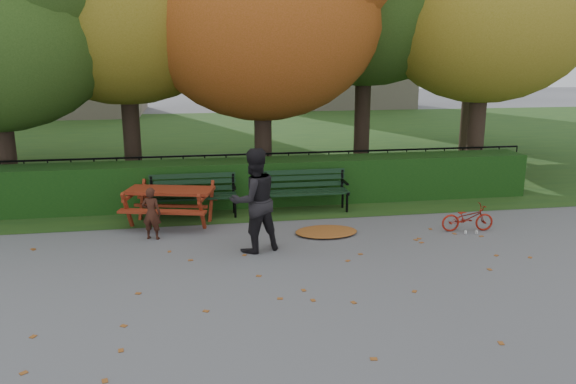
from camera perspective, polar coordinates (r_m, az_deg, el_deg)
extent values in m
plane|color=slate|center=(8.60, -0.48, -8.86)|extent=(90.00, 90.00, 0.00)
plane|color=#1C3D16|center=(22.11, -6.39, 5.15)|extent=(90.00, 90.00, 0.00)
cube|color=tan|center=(37.11, 4.95, 17.95)|extent=(9.00, 6.00, 12.00)
cube|color=black|center=(12.71, -3.78, 1.01)|extent=(13.00, 0.90, 1.00)
cube|color=black|center=(13.58, -4.11, 0.02)|extent=(14.00, 0.04, 0.04)
cube|color=black|center=(13.39, -4.18, 3.84)|extent=(14.00, 0.04, 0.04)
cylinder|color=black|center=(13.54, -16.88, 1.23)|extent=(0.03, 0.03, 1.00)
cylinder|color=black|center=(13.49, -4.14, 1.75)|extent=(0.03, 0.03, 1.00)
cylinder|color=black|center=(14.09, 8.10, 2.17)|extent=(0.03, 0.03, 1.00)
cylinder|color=black|center=(15.52, 20.51, 2.50)|extent=(0.03, 0.03, 1.00)
cylinder|color=#2F2019|center=(14.41, -26.81, 4.36)|extent=(0.44, 0.44, 2.62)
cylinder|color=#2F2019|center=(15.01, -15.65, 6.67)|extent=(0.44, 0.44, 3.15)
cylinder|color=#2F2019|center=(14.27, -2.56, 6.11)|extent=(0.44, 0.44, 2.80)
ellipsoid|color=#8E450A|center=(14.18, -2.69, 18.21)|extent=(6.00, 6.00, 5.40)
cylinder|color=#2F2019|center=(16.13, 7.56, 8.15)|extent=(0.44, 0.44, 3.50)
cylinder|color=#2F2019|center=(15.83, 18.61, 6.49)|extent=(0.44, 0.44, 2.97)
cylinder|color=#2F2019|center=(20.17, 17.82, 8.24)|extent=(0.44, 0.44, 3.15)
ellipsoid|color=#2B4D17|center=(20.16, 18.56, 17.81)|extent=(6.00, 6.00, 5.40)
cube|color=black|center=(11.61, -9.59, -0.71)|extent=(1.80, 0.12, 0.04)
cube|color=black|center=(11.78, -9.60, -0.49)|extent=(1.80, 0.12, 0.04)
cube|color=black|center=(11.96, -9.60, -0.28)|extent=(1.80, 0.12, 0.04)
cube|color=black|center=(12.02, -9.63, 0.33)|extent=(1.80, 0.05, 0.10)
cube|color=black|center=(11.99, -9.66, 1.03)|extent=(1.80, 0.05, 0.10)
cube|color=black|center=(11.96, -9.68, 1.64)|extent=(1.80, 0.05, 0.10)
cube|color=black|center=(11.82, -13.71, -0.75)|extent=(0.05, 0.55, 0.06)
cube|color=black|center=(12.03, -13.70, 0.61)|extent=(0.05, 0.05, 0.41)
cylinder|color=black|center=(11.70, -13.71, -1.92)|extent=(0.05, 0.05, 0.44)
cylinder|color=black|center=(12.04, -13.61, -1.46)|extent=(0.05, 0.05, 0.44)
cube|color=black|center=(11.79, -13.76, 0.22)|extent=(0.05, 0.45, 0.04)
cube|color=black|center=(11.82, -5.47, -0.41)|extent=(0.05, 0.55, 0.06)
cube|color=black|center=(12.03, -5.60, 0.94)|extent=(0.05, 0.05, 0.41)
cylinder|color=black|center=(11.70, -5.38, -1.58)|extent=(0.05, 0.05, 0.44)
cylinder|color=black|center=(12.04, -5.52, -1.13)|extent=(0.05, 0.05, 0.44)
cube|color=black|center=(11.79, -5.50, 0.55)|extent=(0.05, 0.45, 0.04)
cube|color=black|center=(11.85, 2.08, -0.22)|extent=(1.80, 0.12, 0.04)
cube|color=black|center=(12.02, 1.91, -0.01)|extent=(1.80, 0.12, 0.04)
cube|color=black|center=(12.19, 1.74, 0.19)|extent=(1.80, 0.12, 0.04)
cube|color=black|center=(12.25, 1.66, 0.78)|extent=(1.80, 0.05, 0.10)
cube|color=black|center=(12.22, 1.66, 1.47)|extent=(1.80, 0.05, 0.10)
cube|color=black|center=(12.19, 1.67, 2.07)|extent=(1.80, 0.05, 0.10)
cube|color=black|center=(11.89, -2.11, -0.27)|extent=(0.05, 0.55, 0.06)
cube|color=black|center=(12.10, -2.29, 1.07)|extent=(0.05, 0.05, 0.41)
cylinder|color=black|center=(11.77, -1.98, -1.43)|extent=(0.05, 0.05, 0.44)
cylinder|color=black|center=(12.11, -2.21, -0.99)|extent=(0.05, 0.05, 0.44)
cube|color=black|center=(11.86, -2.13, 0.69)|extent=(0.05, 0.45, 0.04)
cube|color=black|center=(12.22, 5.81, 0.06)|extent=(0.05, 0.55, 0.06)
cube|color=black|center=(12.43, 5.51, 1.36)|extent=(0.05, 0.05, 0.41)
cylinder|color=black|center=(12.10, 6.02, -1.06)|extent=(0.05, 0.05, 0.44)
cylinder|color=black|center=(12.44, 5.57, -0.64)|extent=(0.05, 0.05, 0.44)
cube|color=black|center=(12.20, 5.81, 0.99)|extent=(0.05, 0.45, 0.04)
cube|color=maroon|center=(11.35, -11.90, 0.16)|extent=(1.81, 1.11, 0.06)
cube|color=maroon|center=(10.90, -12.67, -1.97)|extent=(1.69, 0.65, 0.05)
cube|color=maroon|center=(11.93, -11.07, -0.51)|extent=(1.69, 0.65, 0.05)
cube|color=maroon|center=(11.27, -15.99, -1.84)|extent=(0.18, 0.48, 0.82)
cube|color=maroon|center=(12.03, -14.59, -0.77)|extent=(0.18, 0.48, 0.82)
cube|color=maroon|center=(11.59, -15.34, -0.13)|extent=(0.38, 1.24, 0.06)
cube|color=maroon|center=(10.84, -8.76, -2.08)|extent=(0.18, 0.48, 0.82)
cube|color=maroon|center=(11.63, -7.80, -0.95)|extent=(0.18, 0.48, 0.82)
cube|color=maroon|center=(11.18, -8.30, -0.29)|extent=(0.38, 1.24, 0.06)
cube|color=maroon|center=(11.42, -11.83, -1.39)|extent=(1.46, 0.43, 0.06)
ellipsoid|color=maroon|center=(10.70, 3.91, -4.03)|extent=(1.29, 0.98, 0.08)
imported|color=#381A11|center=(10.55, -13.70, -2.13)|extent=(0.41, 0.33, 0.97)
imported|color=black|center=(9.55, -3.48, -0.86)|extent=(1.06, 0.95, 1.80)
imported|color=maroon|center=(11.30, 17.77, -2.51)|extent=(1.03, 0.44, 0.53)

